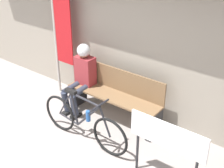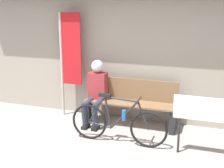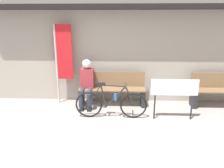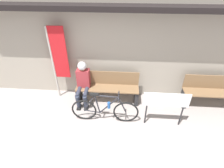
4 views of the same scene
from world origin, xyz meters
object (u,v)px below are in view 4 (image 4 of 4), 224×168
object	(u,v)px
person_seated	(83,81)
signboard	(166,102)
bicycle	(105,110)
park_bench_far	(213,93)
park_bench_near	(108,88)
banner_pole	(57,57)

from	to	relation	value
person_seated	signboard	xyz separation A→B (m)	(2.07, -0.72, -0.01)
bicycle	park_bench_far	distance (m)	2.96
bicycle	person_seated	bearing A→B (deg)	133.21
park_bench_near	bicycle	bearing A→B (deg)	-89.24
person_seated	banner_pole	distance (m)	0.89
park_bench_near	bicycle	xyz separation A→B (m)	(0.01, -0.82, -0.07)
park_bench_far	banner_pole	xyz separation A→B (m)	(-4.16, 0.09, 0.87)
park_bench_near	bicycle	world-z (taller)	park_bench_near
bicycle	banner_pole	world-z (taller)	banner_pole
banner_pole	signboard	xyz separation A→B (m)	(2.73, -0.92, -0.57)
park_bench_near	banner_pole	bearing A→B (deg)	176.05
banner_pole	signboard	world-z (taller)	banner_pole
park_bench_near	person_seated	bearing A→B (deg)	-170.03
person_seated	bicycle	bearing A→B (deg)	-46.79
signboard	bicycle	bearing A→B (deg)	179.44
bicycle	signboard	bearing A→B (deg)	-0.56
park_bench_near	person_seated	size ratio (longest dim) A/B	1.40
bicycle	park_bench_far	xyz separation A→B (m)	(2.84, 0.82, 0.06)
bicycle	signboard	size ratio (longest dim) A/B	1.58
bicycle	person_seated	distance (m)	1.03
signboard	park_bench_far	bearing A→B (deg)	30.03
banner_pole	park_bench_near	bearing A→B (deg)	-3.95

